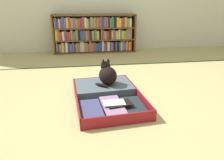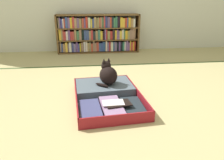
% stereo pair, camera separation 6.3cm
% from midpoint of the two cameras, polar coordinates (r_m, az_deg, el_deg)
% --- Properties ---
extents(ground_plane, '(10.00, 10.00, 0.00)m').
position_cam_midpoint_polar(ground_plane, '(2.06, 2.01, -6.54)').
color(ground_plane, tan).
extents(tatami_border, '(4.80, 0.05, 0.00)m').
position_cam_midpoint_polar(tatami_border, '(3.27, -2.06, 4.04)').
color(tatami_border, '#3B542A').
rests_on(tatami_border, ground_plane).
extents(bookshelf, '(1.54, 0.28, 0.71)m').
position_cam_midpoint_polar(bookshelf, '(4.09, -5.37, 12.31)').
color(bookshelf, brown).
rests_on(bookshelf, ground_plane).
extents(open_suitcase, '(0.70, 0.96, 0.10)m').
position_cam_midpoint_polar(open_suitcase, '(2.15, -2.40, -4.03)').
color(open_suitcase, maroon).
rests_on(open_suitcase, ground_plane).
extents(black_cat, '(0.27, 0.27, 0.28)m').
position_cam_midpoint_polar(black_cat, '(2.24, -2.13, 1.49)').
color(black_cat, black).
rests_on(black_cat, open_suitcase).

